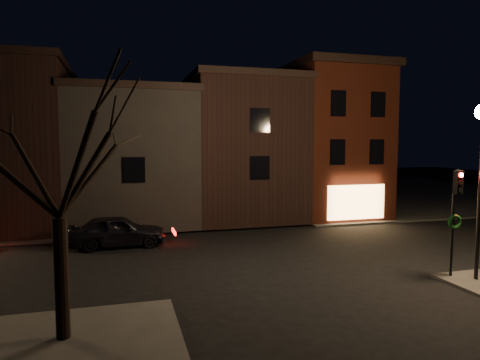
# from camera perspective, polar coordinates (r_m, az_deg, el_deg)

# --- Properties ---
(ground) EXTENTS (120.00, 120.00, 0.00)m
(ground) POSITION_cam_1_polar(r_m,az_deg,el_deg) (20.34, 3.45, -9.80)
(ground) COLOR black
(ground) RESTS_ON ground
(sidewalk_far_right) EXTENTS (30.00, 30.00, 0.12)m
(sidewalk_far_right) POSITION_cam_1_polar(r_m,az_deg,el_deg) (47.07, 18.64, -1.57)
(sidewalk_far_right) COLOR #2D2B28
(sidewalk_far_right) RESTS_ON ground
(corner_building) EXTENTS (6.50, 8.50, 10.50)m
(corner_building) POSITION_cam_1_polar(r_m,az_deg,el_deg) (31.57, 11.63, 5.24)
(corner_building) COLOR #4A190D
(corner_building) RESTS_ON ground
(row_building_a) EXTENTS (7.30, 10.30, 9.40)m
(row_building_a) POSITION_cam_1_polar(r_m,az_deg,el_deg) (30.16, -0.38, 4.29)
(row_building_a) COLOR black
(row_building_a) RESTS_ON ground
(row_building_b) EXTENTS (7.80, 10.30, 8.40)m
(row_building_b) POSITION_cam_1_polar(r_m,az_deg,el_deg) (29.10, -14.30, 3.13)
(row_building_b) COLOR black
(row_building_b) RESTS_ON ground
(row_building_c) EXTENTS (7.30, 10.30, 9.90)m
(row_building_c) POSITION_cam_1_polar(r_m,az_deg,el_deg) (29.80, -28.44, 4.17)
(row_building_c) COLOR black
(row_building_c) RESTS_ON ground
(traffic_signal) EXTENTS (0.58, 0.38, 4.05)m
(traffic_signal) POSITION_cam_1_polar(r_m,az_deg,el_deg) (17.96, 26.82, -3.15)
(traffic_signal) COLOR black
(traffic_signal) RESTS_ON sidewalk_near_right
(bare_tree_left) EXTENTS (5.60, 5.60, 7.50)m
(bare_tree_left) POSITION_cam_1_polar(r_m,az_deg,el_deg) (11.68, -23.31, 5.85)
(bare_tree_left) COLOR black
(bare_tree_left) RESTS_ON sidewalk_near_left
(parked_car_a) EXTENTS (4.72, 1.96, 1.60)m
(parked_car_a) POSITION_cam_1_polar(r_m,az_deg,el_deg) (22.35, -15.99, -6.54)
(parked_car_a) COLOR black
(parked_car_a) RESTS_ON ground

